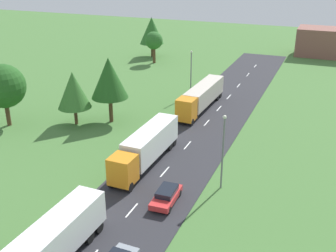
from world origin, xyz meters
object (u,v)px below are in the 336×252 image
(truck_second, at_px, (146,146))
(distant_building, at_px, (326,42))
(truck_third, at_px, (201,96))
(tree_maple, at_px, (73,90))
(tree_birch, at_px, (3,86))
(car_third, at_px, (166,195))
(lamppost_second, at_px, (223,148))
(tree_ash, at_px, (154,41))
(tree_pine, at_px, (109,78))
(lamppost_third, at_px, (191,71))
(tree_oak, at_px, (152,31))

(truck_second, distance_m, distant_building, 66.57)
(truck_third, relative_size, tree_maple, 1.98)
(tree_birch, bearing_deg, truck_third, 35.52)
(car_third, distance_m, lamppost_second, 7.13)
(car_third, bearing_deg, truck_second, 128.16)
(tree_birch, bearing_deg, tree_ash, 84.34)
(tree_birch, xyz_separation_m, tree_ash, (3.98, 40.19, -0.79))
(tree_birch, xyz_separation_m, tree_pine, (12.41, 6.57, 0.74))
(car_third, bearing_deg, truck_third, 100.89)
(lamppost_third, height_order, tree_pine, tree_pine)
(distant_building, bearing_deg, tree_oak, -156.78)
(car_third, relative_size, distant_building, 0.35)
(truck_second, distance_m, car_third, 8.32)
(tree_oak, relative_size, distant_building, 0.70)
(tree_oak, relative_size, tree_ash, 1.32)
(tree_pine, bearing_deg, truck_second, -43.88)
(truck_second, distance_m, tree_oak, 53.48)
(lamppost_third, height_order, tree_ash, lamppost_third)
(lamppost_third, height_order, tree_maple, lamppost_third)
(tree_ash, bearing_deg, truck_second, -66.89)
(car_third, xyz_separation_m, tree_oak, (-26.56, 55.27, 5.16))
(tree_oak, distance_m, tree_maple, 42.47)
(lamppost_second, bearing_deg, tree_oak, 121.15)
(car_third, distance_m, tree_maple, 23.79)
(lamppost_second, height_order, tree_oak, tree_oak)
(lamppost_third, xyz_separation_m, tree_pine, (-6.50, -15.21, 2.08))
(tree_oak, bearing_deg, tree_birch, -91.20)
(truck_third, bearing_deg, tree_oak, 126.15)
(car_third, xyz_separation_m, tree_birch, (-27.52, 9.54, 4.81))
(tree_pine, xyz_separation_m, tree_ash, (-8.42, 33.62, -1.53))
(truck_second, relative_size, tree_maple, 1.73)
(truck_second, distance_m, tree_birch, 22.93)
(tree_oak, bearing_deg, lamppost_third, -53.16)
(tree_oak, bearing_deg, tree_ash, -61.36)
(truck_second, distance_m, lamppost_second, 9.54)
(truck_second, xyz_separation_m, tree_pine, (-10.05, 9.67, 4.15))
(truck_second, distance_m, truck_third, 19.22)
(tree_maple, relative_size, tree_pine, 0.81)
(lamppost_second, bearing_deg, tree_ash, 121.45)
(car_third, bearing_deg, tree_maple, 144.94)
(truck_second, relative_size, tree_birch, 1.51)
(tree_oak, height_order, tree_maple, tree_oak)
(tree_ash, bearing_deg, tree_maple, -83.15)
(tree_oak, xyz_separation_m, tree_pine, (11.44, -39.16, 0.39))
(truck_third, relative_size, distant_building, 1.15)
(lamppost_third, relative_size, tree_oak, 0.85)
(tree_maple, bearing_deg, car_third, -35.06)
(tree_oak, distance_m, tree_pine, 40.80)
(truck_second, bearing_deg, car_third, -51.84)
(tree_pine, xyz_separation_m, distant_building, (25.60, 55.05, -3.17))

